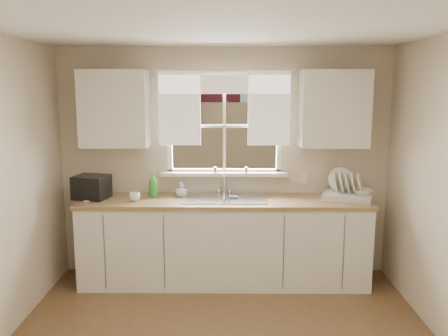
{
  "coord_description": "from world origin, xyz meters",
  "views": [
    {
      "loc": [
        0.04,
        -3.16,
        2.09
      ],
      "look_at": [
        0.0,
        1.65,
        1.25
      ],
      "focal_mm": 38.0,
      "sensor_mm": 36.0,
      "label": 1
    }
  ],
  "objects_px": {
    "dish_rack": "(347,192)",
    "soap_bottle_a": "(153,185)",
    "black_appliance": "(92,187)",
    "cup": "(135,197)"
  },
  "relations": [
    {
      "from": "dish_rack",
      "to": "soap_bottle_a",
      "type": "distance_m",
      "value": 2.06
    },
    {
      "from": "cup",
      "to": "black_appliance",
      "type": "relative_size",
      "value": 0.34
    },
    {
      "from": "dish_rack",
      "to": "soap_bottle_a",
      "type": "bearing_deg",
      "value": 178.04
    },
    {
      "from": "dish_rack",
      "to": "cup",
      "type": "height_order",
      "value": "dish_rack"
    },
    {
      "from": "cup",
      "to": "soap_bottle_a",
      "type": "bearing_deg",
      "value": 24.87
    },
    {
      "from": "cup",
      "to": "black_appliance",
      "type": "xyz_separation_m",
      "value": [
        -0.47,
        0.11,
        0.08
      ]
    },
    {
      "from": "soap_bottle_a",
      "to": "black_appliance",
      "type": "relative_size",
      "value": 0.78
    },
    {
      "from": "black_appliance",
      "to": "cup",
      "type": "bearing_deg",
      "value": -0.45
    },
    {
      "from": "dish_rack",
      "to": "black_appliance",
      "type": "xyz_separation_m",
      "value": [
        -2.7,
        -0.0,
        0.05
      ]
    },
    {
      "from": "soap_bottle_a",
      "to": "black_appliance",
      "type": "bearing_deg",
      "value": -159.75
    }
  ]
}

